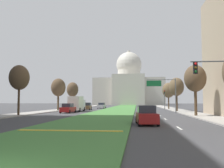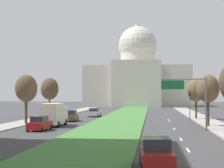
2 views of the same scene
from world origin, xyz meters
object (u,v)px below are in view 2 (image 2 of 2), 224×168
(sedan_distant, at_px, (71,116))
(sedan_far_horizon, at_px, (94,113))
(traffic_light_far_right, at_px, (190,101))
(street_tree_right_far, at_px, (208,89))
(sedan_lead_stopped, at_px, (156,154))
(capitol_building, at_px, (138,77))
(box_truck_delivery, at_px, (54,114))
(overhead_guide_sign, at_px, (189,93))
(sedan_midblock, at_px, (40,124))
(street_tree_left_far, at_px, (26,89))
(street_tree_left_distant, at_px, (50,89))
(street_tree_right_distant, at_px, (196,90))

(sedan_distant, xyz_separation_m, sedan_far_horizon, (1.87, 12.90, -0.05))
(traffic_light_far_right, xyz_separation_m, street_tree_right_far, (1.21, -12.12, 1.86))
(traffic_light_far_right, distance_m, sedan_lead_stopped, 41.80)
(capitol_building, xyz_separation_m, box_truck_delivery, (-8.07, -90.37, -9.35))
(capitol_building, distance_m, sedan_lead_stopped, 118.68)
(overhead_guide_sign, bearing_deg, sedan_midblock, -173.49)
(sedan_midblock, xyz_separation_m, box_truck_delivery, (0.17, 6.05, 0.84))
(sedan_midblock, distance_m, sedan_far_horizon, 28.67)
(street_tree_left_far, bearing_deg, sedan_midblock, -61.33)
(capitol_building, xyz_separation_m, sedan_far_horizon, (-5.97, -67.85, -10.23))
(overhead_guide_sign, distance_m, street_tree_left_distant, 31.23)
(street_tree_right_far, relative_size, street_tree_right_distant, 0.99)
(street_tree_right_distant, bearing_deg, sedan_midblock, -133.31)
(sedan_far_horizon, distance_m, box_truck_delivery, 22.64)
(street_tree_right_distant, distance_m, sedan_far_horizon, 20.48)
(traffic_light_far_right, distance_m, overhead_guide_sign, 17.66)
(overhead_guide_sign, bearing_deg, sedan_lead_stopped, -100.19)
(sedan_distant, bearing_deg, capitol_building, 84.45)
(sedan_midblock, height_order, sedan_distant, sedan_distant)
(capitol_building, height_order, sedan_distant, capitol_building)
(capitol_building, height_order, overhead_guide_sign, capitol_building)
(sedan_distant, bearing_deg, sedan_midblock, -91.45)
(capitol_building, height_order, street_tree_right_far, capitol_building)
(street_tree_left_distant, bearing_deg, capitol_building, 79.64)
(street_tree_left_far, distance_m, street_tree_left_distant, 14.02)
(sedan_far_horizon, bearing_deg, street_tree_right_far, -48.10)
(street_tree_right_far, height_order, street_tree_right_distant, street_tree_right_distant)
(street_tree_left_far, xyz_separation_m, sedan_far_horizon, (7.06, 19.82, -4.46))
(street_tree_right_far, relative_size, sedan_far_horizon, 1.56)
(street_tree_right_far, distance_m, street_tree_left_distant, 30.55)
(street_tree_left_far, bearing_deg, sedan_distant, 53.14)
(street_tree_left_distant, height_order, box_truck_delivery, street_tree_left_distant)
(sedan_midblock, bearing_deg, street_tree_right_distant, 46.69)
(traffic_light_far_right, xyz_separation_m, sedan_distant, (-19.61, -3.91, -2.46))
(sedan_midblock, bearing_deg, overhead_guide_sign, 6.51)
(street_tree_left_far, height_order, sedan_midblock, street_tree_left_far)
(traffic_light_far_right, bearing_deg, street_tree_right_far, -84.31)
(box_truck_delivery, bearing_deg, street_tree_right_distant, 38.11)
(street_tree_left_distant, distance_m, sedan_midblock, 23.81)
(street_tree_left_distant, xyz_separation_m, sedan_distant, (5.62, -7.10, -4.59))
(sedan_distant, bearing_deg, street_tree_left_distant, 128.36)
(street_tree_left_far, xyz_separation_m, box_truck_delivery, (4.96, -2.70, -3.58))
(overhead_guide_sign, bearing_deg, street_tree_right_far, 60.38)
(sedan_lead_stopped, relative_size, box_truck_delivery, 0.68)
(sedan_lead_stopped, distance_m, sedan_midblock, 25.74)
(street_tree_right_far, bearing_deg, sedan_midblock, -160.60)
(sedan_midblock, bearing_deg, sedan_distant, 88.55)
(capitol_building, bearing_deg, traffic_light_far_right, -81.30)
(overhead_guide_sign, distance_m, street_tree_right_far, 6.23)
(sedan_distant, bearing_deg, overhead_guide_sign, -37.47)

